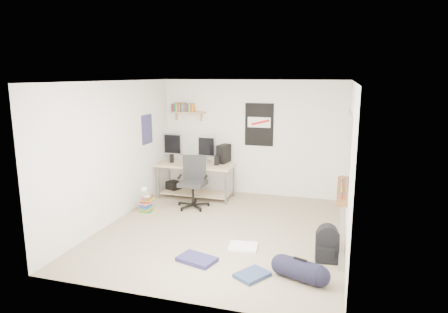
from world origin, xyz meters
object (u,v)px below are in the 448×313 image
(office_chair, at_px, (193,184))
(backpack, at_px, (327,247))
(desk, at_px, (196,181))
(book_stack, at_px, (147,204))
(duffel_bag, at_px, (300,270))

(office_chair, distance_m, backpack, 3.14)
(desk, relative_size, book_stack, 3.54)
(backpack, distance_m, book_stack, 3.61)
(book_stack, bearing_deg, backpack, -18.53)
(office_chair, xyz_separation_m, duffel_bag, (2.35, -2.32, -0.35))
(book_stack, bearing_deg, duffel_bag, -30.17)
(desk, distance_m, duffel_bag, 3.90)
(office_chair, distance_m, book_stack, 0.98)
(duffel_bag, distance_m, book_stack, 3.60)
(duffel_bag, xyz_separation_m, book_stack, (-3.11, 1.81, 0.01))
(backpack, bearing_deg, book_stack, 154.97)
(desk, height_order, office_chair, office_chair)
(book_stack, bearing_deg, desk, 62.86)
(backpack, height_order, book_stack, backpack)
(desk, height_order, backpack, desk)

